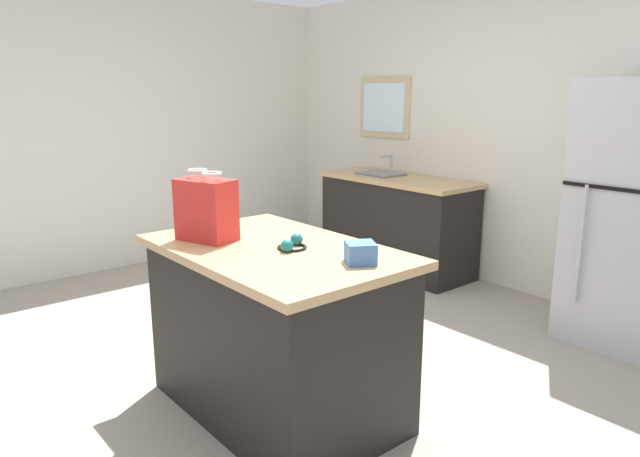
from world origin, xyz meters
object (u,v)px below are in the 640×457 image
Objects in this scene: small_box at (360,253)px; bottle at (227,207)px; kitchen_island at (276,330)px; shopping_bag at (206,209)px; ear_defenders at (292,244)px.

bottle is (-1.01, -0.09, 0.07)m from small_box.
small_box is (0.49, 0.13, 0.50)m from kitchen_island.
shopping_bag is 0.30m from bottle.
small_box reaches higher than ear_defenders.
kitchen_island is 0.73m from shopping_bag.
bottle is at bearing 175.18° from kitchen_island.
kitchen_island is at bearing -164.65° from small_box.
shopping_bag reaches higher than bottle.
kitchen_island is at bearing -150.62° from ear_defenders.
small_box is 0.63× the size of ear_defenders.
ear_defenders is (-0.40, -0.09, -0.03)m from small_box.
ear_defenders is at bearing 0.23° from bottle.
shopping_bag reaches higher than ear_defenders.
ear_defenders reaches higher than kitchen_island.
bottle reaches higher than small_box.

